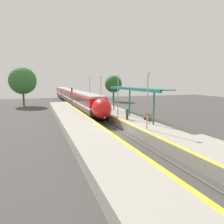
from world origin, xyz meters
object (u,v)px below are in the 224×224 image
(platform_bench, at_px, (148,117))
(lamppost_mid, at_px, (118,93))
(lamppost_near, at_px, (147,98))
(lamppost_far, at_px, (101,91))
(train, at_px, (72,96))
(lamppost_farthest, at_px, (90,89))
(person_waiting, at_px, (127,113))
(railway_signal, at_px, (72,97))

(platform_bench, height_order, lamppost_mid, lamppost_mid)
(lamppost_near, xyz_separation_m, lamppost_far, (0.00, 17.54, 0.00))
(train, bearing_deg, lamppost_mid, -85.34)
(lamppost_mid, distance_m, lamppost_farthest, 17.54)
(person_waiting, relative_size, lamppost_near, 0.27)
(railway_signal, distance_m, lamppost_mid, 15.68)
(platform_bench, xyz_separation_m, lamppost_mid, (-2.65, 4.01, 2.89))
(lamppost_far, bearing_deg, person_waiting, -88.32)
(platform_bench, relative_size, railway_signal, 0.34)
(lamppost_near, bearing_deg, railway_signal, 100.12)
(person_waiting, distance_m, lamppost_farthest, 20.30)
(lamppost_far, relative_size, lamppost_farthest, 1.00)
(train, distance_m, lamppost_near, 37.38)
(railway_signal, bearing_deg, lamppost_mid, -74.22)
(lamppost_far, xyz_separation_m, lamppost_farthest, (0.00, 8.77, 0.00))
(train, distance_m, lamppost_mid, 28.65)
(train, height_order, lamppost_near, lamppost_near)
(person_waiting, relative_size, lamppost_farthest, 0.27)
(platform_bench, distance_m, railway_signal, 20.29)
(lamppost_farthest, bearing_deg, person_waiting, -89.05)
(platform_bench, height_order, lamppost_near, lamppost_near)
(platform_bench, height_order, person_waiting, person_waiting)
(train, distance_m, lamppost_farthest, 11.39)
(lamppost_near, distance_m, lamppost_mid, 8.77)
(person_waiting, height_order, lamppost_near, lamppost_near)
(lamppost_far, bearing_deg, railway_signal, 124.19)
(platform_bench, xyz_separation_m, person_waiting, (-2.32, 1.42, 0.36))
(railway_signal, bearing_deg, train, 81.86)
(person_waiting, bearing_deg, platform_bench, -31.50)
(person_waiting, bearing_deg, lamppost_mid, 97.34)
(railway_signal, height_order, lamppost_mid, lamppost_mid)
(person_waiting, relative_size, railway_signal, 0.34)
(person_waiting, distance_m, railway_signal, 18.23)
(person_waiting, bearing_deg, lamppost_near, -93.09)
(lamppost_near, xyz_separation_m, lamppost_farthest, (0.00, 26.31, 0.00))
(lamppost_mid, xyz_separation_m, lamppost_farthest, (0.00, 17.54, 0.00))
(train, relative_size, lamppost_farthest, 10.16)
(lamppost_farthest, bearing_deg, lamppost_far, -90.00)
(lamppost_near, height_order, lamppost_mid, same)
(lamppost_far, bearing_deg, lamppost_farthest, 90.00)
(lamppost_near, relative_size, lamppost_mid, 1.00)
(train, xyz_separation_m, lamppost_far, (2.32, -19.70, 2.17))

